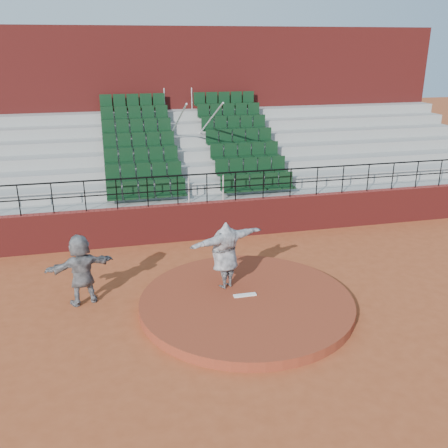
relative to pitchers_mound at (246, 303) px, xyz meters
The scene contains 9 objects.
ground 0.12m from the pitchers_mound, ahead, with size 90.00×90.00×0.00m, color #9C4523.
pitchers_mound is the anchor object (origin of this frame).
pitching_rubber 0.21m from the pitchers_mound, 90.00° to the left, with size 0.60×0.15×0.03m, color white.
boundary_wall 5.03m from the pitchers_mound, 90.00° to the left, with size 24.00×0.30×1.30m, color maroon.
wall_railing 5.35m from the pitchers_mound, 90.00° to the left, with size 24.04×0.05×1.03m.
seating_deck 8.75m from the pitchers_mound, 90.00° to the left, with size 24.00×5.97×4.63m.
press_box_facade 13.06m from the pitchers_mound, 90.00° to the left, with size 24.00×3.00×7.10m, color maroon.
pitcher 1.36m from the pitchers_mound, 115.83° to the left, with size 2.26×0.62×1.84m, color black.
fielder 4.34m from the pitchers_mound, 163.35° to the left, with size 1.77×0.56×1.90m, color black.
Camera 1 is at (-3.20, -10.95, 6.45)m, focal length 40.00 mm.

